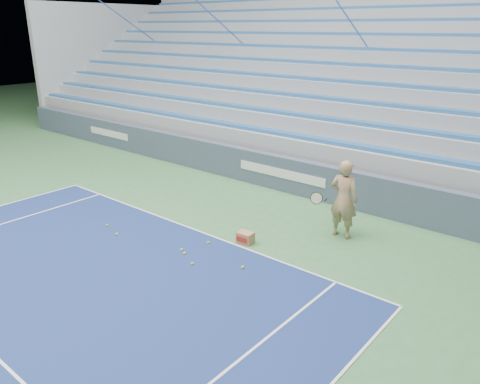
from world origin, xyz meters
name	(u,v)px	position (x,y,z in m)	size (l,w,h in m)	color
sponsor_barrier	(283,174)	(0.00, 15.88, 0.55)	(30.00, 0.32, 1.10)	#3E4B5F
bleachers	(369,96)	(0.00, 21.60, 2.36)	(31.00, 9.15, 7.30)	#989BA0
tennis_player	(344,199)	(3.10, 13.97, 0.98)	(0.97, 0.86, 1.96)	tan
ball_box	(245,238)	(1.53, 12.13, 0.14)	(0.40, 0.32, 0.28)	#A1734E
tennis_ball_0	(182,250)	(0.66, 10.85, 0.03)	(0.07, 0.07, 0.07)	#C6E12E
tennis_ball_1	(192,264)	(1.33, 10.53, 0.03)	(0.07, 0.07, 0.07)	#C6E12E
tennis_ball_2	(208,243)	(0.87, 11.52, 0.03)	(0.07, 0.07, 0.07)	#C6E12E
tennis_ball_3	(243,267)	(2.28, 11.11, 0.03)	(0.07, 0.07, 0.07)	#C6E12E
tennis_ball_4	(117,234)	(-1.21, 10.41, 0.03)	(0.07, 0.07, 0.07)	#C6E12E
tennis_ball_5	(107,225)	(-1.86, 10.57, 0.03)	(0.07, 0.07, 0.07)	#C6E12E
tennis_ball_6	(184,253)	(0.84, 10.77, 0.03)	(0.07, 0.07, 0.07)	#C6E12E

